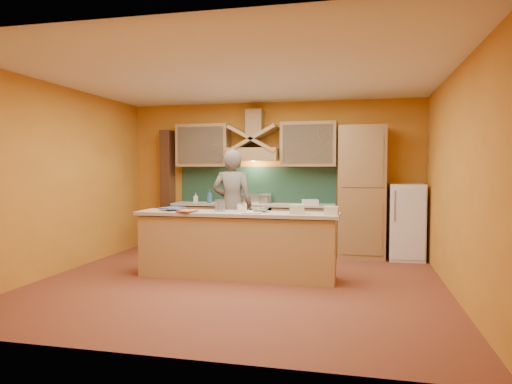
% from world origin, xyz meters
% --- Properties ---
extents(floor, '(5.50, 5.00, 0.01)m').
position_xyz_m(floor, '(0.00, 0.00, 0.00)').
color(floor, brown).
rests_on(floor, ground).
extents(ceiling, '(5.50, 5.00, 0.01)m').
position_xyz_m(ceiling, '(0.00, 0.00, 2.80)').
color(ceiling, white).
rests_on(ceiling, wall_back).
extents(wall_back, '(5.50, 0.02, 2.80)m').
position_xyz_m(wall_back, '(0.00, 2.50, 1.40)').
color(wall_back, orange).
rests_on(wall_back, floor).
extents(wall_front, '(5.50, 0.02, 2.80)m').
position_xyz_m(wall_front, '(0.00, -2.50, 1.40)').
color(wall_front, orange).
rests_on(wall_front, floor).
extents(wall_left, '(0.02, 5.00, 2.80)m').
position_xyz_m(wall_left, '(-2.75, 0.00, 1.40)').
color(wall_left, orange).
rests_on(wall_left, floor).
extents(wall_right, '(0.02, 5.00, 2.80)m').
position_xyz_m(wall_right, '(2.75, 0.00, 1.40)').
color(wall_right, orange).
rests_on(wall_right, floor).
extents(base_cabinet_left, '(1.10, 0.60, 0.86)m').
position_xyz_m(base_cabinet_left, '(-1.25, 2.20, 0.43)').
color(base_cabinet_left, '#9E7748').
rests_on(base_cabinet_left, floor).
extents(base_cabinet_right, '(1.10, 0.60, 0.86)m').
position_xyz_m(base_cabinet_right, '(0.65, 2.20, 0.43)').
color(base_cabinet_right, '#9E7748').
rests_on(base_cabinet_right, floor).
extents(counter_top, '(3.00, 0.62, 0.04)m').
position_xyz_m(counter_top, '(-0.30, 2.20, 0.90)').
color(counter_top, '#BBB29E').
rests_on(counter_top, base_cabinet_left).
extents(stove, '(0.60, 0.58, 0.90)m').
position_xyz_m(stove, '(-0.30, 2.20, 0.45)').
color(stove, black).
rests_on(stove, floor).
extents(backsplash, '(3.00, 0.03, 0.70)m').
position_xyz_m(backsplash, '(-0.30, 2.48, 1.25)').
color(backsplash, '#183528').
rests_on(backsplash, wall_back).
extents(range_hood, '(0.92, 0.50, 0.24)m').
position_xyz_m(range_hood, '(-0.30, 2.25, 1.82)').
color(range_hood, '#9E7748').
rests_on(range_hood, wall_back).
extents(hood_chimney, '(0.30, 0.30, 0.50)m').
position_xyz_m(hood_chimney, '(-0.30, 2.35, 2.40)').
color(hood_chimney, '#9E7748').
rests_on(hood_chimney, wall_back).
extents(upper_cabinet_left, '(1.00, 0.35, 0.80)m').
position_xyz_m(upper_cabinet_left, '(-1.30, 2.33, 2.00)').
color(upper_cabinet_left, '#9E7748').
rests_on(upper_cabinet_left, wall_back).
extents(upper_cabinet_right, '(1.00, 0.35, 0.80)m').
position_xyz_m(upper_cabinet_right, '(0.70, 2.33, 2.00)').
color(upper_cabinet_right, '#9E7748').
rests_on(upper_cabinet_right, wall_back).
extents(pantry_column, '(0.80, 0.60, 2.30)m').
position_xyz_m(pantry_column, '(1.65, 2.20, 1.15)').
color(pantry_column, '#9E7748').
rests_on(pantry_column, floor).
extents(fridge, '(0.58, 0.60, 1.30)m').
position_xyz_m(fridge, '(2.40, 2.20, 0.65)').
color(fridge, white).
rests_on(fridge, floor).
extents(trim_column_left, '(0.20, 0.30, 2.30)m').
position_xyz_m(trim_column_left, '(-2.05, 2.35, 1.15)').
color(trim_column_left, '#472816').
rests_on(trim_column_left, floor).
extents(island_body, '(2.80, 0.55, 0.88)m').
position_xyz_m(island_body, '(-0.10, 0.30, 0.44)').
color(island_body, tan).
rests_on(island_body, floor).
extents(island_top, '(2.90, 0.62, 0.05)m').
position_xyz_m(island_top, '(-0.10, 0.30, 0.92)').
color(island_top, '#BBB29E').
rests_on(island_top, island_body).
extents(person, '(0.72, 0.50, 1.89)m').
position_xyz_m(person, '(-0.50, 1.49, 0.94)').
color(person, '#70665B').
rests_on(person, floor).
extents(pot_large, '(0.24, 0.24, 0.16)m').
position_xyz_m(pot_large, '(-0.48, 2.20, 0.98)').
color(pot_large, '#BBB9C1').
rests_on(pot_large, stove).
extents(pot_small, '(0.22, 0.22, 0.15)m').
position_xyz_m(pot_small, '(-0.11, 2.26, 0.97)').
color(pot_small, '#B3B2B9').
rests_on(pot_small, stove).
extents(soap_bottle_a, '(0.10, 0.10, 0.18)m').
position_xyz_m(soap_bottle_a, '(-1.41, 2.19, 1.01)').
color(soap_bottle_a, silver).
rests_on(soap_bottle_a, counter_top).
extents(soap_bottle_b, '(0.10, 0.10, 0.25)m').
position_xyz_m(soap_bottle_b, '(-1.12, 2.14, 1.04)').
color(soap_bottle_b, '#335F8D').
rests_on(soap_bottle_b, counter_top).
extents(bowl_back, '(0.25, 0.25, 0.06)m').
position_xyz_m(bowl_back, '(0.73, 2.14, 0.95)').
color(bowl_back, white).
rests_on(bowl_back, counter_top).
extents(dish_rack, '(0.32, 0.27, 0.10)m').
position_xyz_m(dish_rack, '(0.76, 2.09, 0.97)').
color(dish_rack, silver).
rests_on(dish_rack, counter_top).
extents(book_lower, '(0.27, 0.32, 0.03)m').
position_xyz_m(book_lower, '(-0.88, 0.13, 0.96)').
color(book_lower, '#C35945').
rests_on(book_lower, island_top).
extents(book_upper, '(0.36, 0.40, 0.03)m').
position_xyz_m(book_upper, '(-1.20, 0.37, 0.98)').
color(book_upper, '#3E5889').
rests_on(book_upper, island_top).
extents(jar_large, '(0.19, 0.19, 0.17)m').
position_xyz_m(jar_large, '(-0.38, 0.39, 1.03)').
color(jar_large, white).
rests_on(jar_large, island_top).
extents(jar_small, '(0.13, 0.13, 0.13)m').
position_xyz_m(jar_small, '(-0.35, 0.35, 1.01)').
color(jar_small, white).
rests_on(jar_small, island_top).
extents(kitchen_scale, '(0.17, 0.17, 0.11)m').
position_xyz_m(kitchen_scale, '(-0.05, 0.40, 1.00)').
color(kitchen_scale, white).
rests_on(kitchen_scale, island_top).
extents(mixing_bowl, '(0.34, 0.34, 0.06)m').
position_xyz_m(mixing_bowl, '(0.22, 0.38, 0.98)').
color(mixing_bowl, white).
rests_on(mixing_bowl, island_top).
extents(cloth, '(0.27, 0.21, 0.02)m').
position_xyz_m(cloth, '(0.16, 0.15, 0.95)').
color(cloth, beige).
rests_on(cloth, island_top).
extents(grocery_bag_a, '(0.21, 0.17, 0.13)m').
position_xyz_m(grocery_bag_a, '(0.78, 0.22, 1.01)').
color(grocery_bag_a, beige).
rests_on(grocery_bag_a, island_top).
extents(grocery_bag_b, '(0.19, 0.16, 0.11)m').
position_xyz_m(grocery_bag_b, '(1.24, 0.20, 1.00)').
color(grocery_bag_b, beige).
rests_on(grocery_bag_b, island_top).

